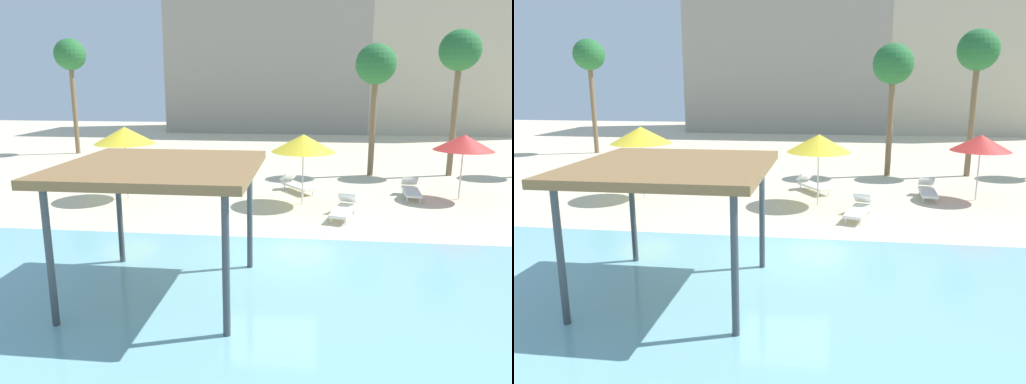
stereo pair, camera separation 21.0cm
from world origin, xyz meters
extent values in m
plane|color=beige|center=(0.00, 0.00, 0.00)|extent=(80.00, 80.00, 0.00)
cube|color=#7AB7C1|center=(0.00, -5.25, 0.02)|extent=(44.00, 13.50, 0.04)
cylinder|color=#42474C|center=(-3.76, -0.83, 1.37)|extent=(0.14, 0.14, 2.74)
cylinder|color=#42474C|center=(-0.46, -0.83, 1.37)|extent=(0.14, 0.14, 2.74)
cylinder|color=#42474C|center=(-3.76, -4.14, 1.37)|extent=(0.14, 0.14, 2.74)
cylinder|color=#42474C|center=(-0.46, -4.14, 1.37)|extent=(0.14, 0.14, 2.74)
cube|color=olive|center=(-2.11, -2.48, 2.83)|extent=(4.01, 4.01, 0.18)
cylinder|color=silver|center=(0.69, 5.65, 1.00)|extent=(0.06, 0.06, 2.01)
cone|color=yellow|center=(0.69, 5.65, 2.33)|extent=(2.36, 2.36, 0.65)
cylinder|color=silver|center=(-6.15, 5.74, 1.10)|extent=(0.06, 0.06, 2.20)
cone|color=yellow|center=(-6.15, 5.74, 2.52)|extent=(2.33, 2.33, 0.64)
cylinder|color=silver|center=(6.80, 7.15, 0.97)|extent=(0.06, 0.06, 1.94)
cone|color=red|center=(6.80, 7.15, 2.25)|extent=(2.25, 2.25, 0.62)
cylinder|color=white|center=(1.10, 7.20, 0.11)|extent=(0.05, 0.05, 0.22)
cylinder|color=white|center=(0.71, 6.92, 0.11)|extent=(0.05, 0.05, 0.22)
cylinder|color=white|center=(0.28, 8.38, 0.11)|extent=(0.05, 0.05, 0.22)
cylinder|color=white|center=(-0.11, 8.10, 0.11)|extent=(0.05, 0.05, 0.22)
cube|color=white|center=(0.49, 7.65, 0.27)|extent=(1.52, 1.82, 0.10)
cube|color=white|center=(0.07, 8.26, 0.55)|extent=(0.78, 0.76, 0.40)
cylinder|color=white|center=(5.17, 6.38, 0.11)|extent=(0.05, 0.05, 0.22)
cylinder|color=white|center=(4.69, 6.41, 0.11)|extent=(0.05, 0.05, 0.22)
cylinder|color=white|center=(5.27, 7.81, 0.11)|extent=(0.05, 0.05, 0.22)
cylinder|color=white|center=(4.79, 7.85, 0.11)|extent=(0.05, 0.05, 0.22)
cube|color=white|center=(4.98, 7.11, 0.27)|extent=(0.72, 1.84, 0.10)
cube|color=white|center=(5.03, 7.85, 0.55)|extent=(0.63, 0.55, 0.40)
cylinder|color=white|center=(2.15, 3.17, 0.11)|extent=(0.05, 0.05, 0.22)
cylinder|color=white|center=(1.69, 3.29, 0.11)|extent=(0.05, 0.05, 0.22)
cylinder|color=white|center=(2.53, 4.56, 0.11)|extent=(0.05, 0.05, 0.22)
cylinder|color=white|center=(2.07, 4.68, 0.11)|extent=(0.05, 0.05, 0.22)
cube|color=white|center=(2.11, 3.93, 0.27)|extent=(1.06, 1.89, 0.10)
cube|color=white|center=(2.31, 4.64, 0.55)|extent=(0.71, 0.65, 0.40)
cylinder|color=brown|center=(-13.82, 16.97, 2.87)|extent=(0.28, 0.28, 5.74)
sphere|color=#286B33|center=(-13.82, 16.97, 6.09)|extent=(1.90, 1.90, 1.90)
cylinder|color=brown|center=(7.74, 12.14, 2.79)|extent=(0.28, 0.28, 5.59)
sphere|color=#286B33|center=(7.74, 12.14, 5.94)|extent=(1.90, 1.90, 1.90)
cylinder|color=brown|center=(3.89, 11.73, 2.48)|extent=(0.28, 0.28, 4.96)
sphere|color=#286B33|center=(3.89, 11.73, 5.31)|extent=(1.90, 1.90, 1.90)
cube|color=#9E9384|center=(-3.06, 33.49, 8.16)|extent=(17.47, 8.10, 16.32)
cube|color=beige|center=(11.18, 34.80, 10.20)|extent=(21.66, 10.61, 20.40)
camera|label=1|loc=(0.99, -12.00, 4.62)|focal=33.73mm
camera|label=2|loc=(1.20, -11.98, 4.62)|focal=33.73mm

